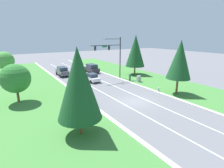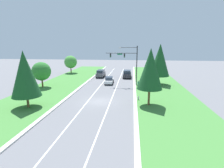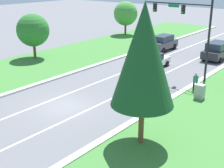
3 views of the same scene
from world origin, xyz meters
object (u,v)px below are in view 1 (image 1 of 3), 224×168
conifer_near_right_tree (180,60)px  graphite_suv (62,71)px  conifer_far_right_tree (135,51)px  conifer_mid_left_tree (79,84)px  pedestrian (130,77)px  oak_far_left_tree (5,61)px  oak_near_left_tree (15,79)px  traffic_signal_mast (113,52)px  charcoal_suv (92,68)px  white_sedan (92,77)px  fire_hydrant (159,90)px  utility_cabinet (139,79)px

conifer_near_right_tree → graphite_suv: bearing=116.6°
conifer_far_right_tree → conifer_mid_left_tree: (-20.47, -17.34, -0.67)m
graphite_suv → conifer_near_right_tree: size_ratio=0.57×
pedestrian → oak_far_left_tree: (-20.74, 18.29, 2.58)m
graphite_suv → oak_near_left_tree: oak_near_left_tree is taller
pedestrian → conifer_mid_left_tree: conifer_mid_left_tree is taller
traffic_signal_mast → oak_near_left_tree: traffic_signal_mast is taller
charcoal_suv → conifer_near_right_tree: size_ratio=0.61×
charcoal_suv → white_sedan: (-3.90, -8.04, -0.23)m
oak_near_left_tree → oak_far_left_tree: oak_far_left_tree is taller
white_sedan → oak_near_left_tree: bearing=-161.0°
charcoal_suv → oak_far_left_tree: oak_far_left_tree is taller
pedestrian → conifer_far_right_tree: 7.72m
charcoal_suv → graphite_suv: bearing=-179.9°
charcoal_suv → conifer_far_right_tree: (7.27, -7.87, 4.48)m
pedestrian → oak_near_left_tree: 20.20m
oak_far_left_tree → conifer_mid_left_tree: bearing=-81.2°
white_sedan → fire_hydrant: bearing=-64.2°
conifer_near_right_tree → oak_far_left_tree: 36.05m
white_sedan → pedestrian: (6.56, -3.99, 0.13)m
fire_hydrant → conifer_mid_left_tree: 17.10m
fire_hydrant → pedestrian: bearing=88.4°
graphite_suv → utility_cabinet: size_ratio=3.80×
charcoal_suv → white_sedan: 8.94m
conifer_mid_left_tree → conifer_near_right_tree: bearing=9.7°
white_sedan → conifer_near_right_tree: 16.86m
white_sedan → oak_far_left_tree: oak_far_left_tree is taller
charcoal_suv → oak_far_left_tree: 19.29m
oak_near_left_tree → conifer_near_right_tree: bearing=-23.1°
fire_hydrant → conifer_mid_left_tree: conifer_mid_left_tree is taller
traffic_signal_mast → pedestrian: (2.22, -2.98, -4.67)m
white_sedan → conifer_mid_left_tree: conifer_mid_left_tree is taller
fire_hydrant → conifer_mid_left_tree: bearing=-161.4°
oak_near_left_tree → conifer_mid_left_tree: conifer_mid_left_tree is taller
utility_cabinet → oak_far_left_tree: oak_far_left_tree is taller
traffic_signal_mast → charcoal_suv: size_ratio=1.69×
conifer_near_right_tree → oak_far_left_tree: conifer_near_right_tree is taller
conifer_far_right_tree → oak_far_left_tree: bearing=150.9°
graphite_suv → pedestrian: bearing=-49.2°
conifer_mid_left_tree → utility_cabinet: bearing=34.7°
oak_near_left_tree → white_sedan: bearing=21.3°
conifer_near_right_tree → conifer_mid_left_tree: size_ratio=1.04×
white_sedan → conifer_near_right_tree: bearing=-63.8°
pedestrian → conifer_near_right_tree: (1.19, -10.27, 4.46)m
white_sedan → conifer_near_right_tree: size_ratio=0.55×
oak_near_left_tree → oak_far_left_tree: 19.54m
oak_near_left_tree → conifer_mid_left_tree: bearing=-70.8°
utility_cabinet → conifer_far_right_tree: size_ratio=0.14×
traffic_signal_mast → conifer_near_right_tree: 13.68m
fire_hydrant → oak_far_left_tree: oak_far_left_tree is taller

